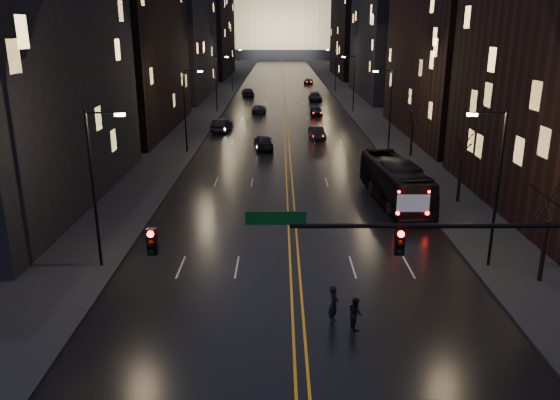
{
  "coord_description": "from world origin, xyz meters",
  "views": [
    {
      "loc": [
        -0.86,
        -18.45,
        12.99
      ],
      "look_at": [
        -0.84,
        10.32,
        3.93
      ],
      "focal_mm": 35.0,
      "sensor_mm": 36.0,
      "label": 1
    }
  ],
  "objects_px": {
    "bus": "(395,182)",
    "oncoming_car_a": "(263,142)",
    "traffic_signal": "(464,254)",
    "oncoming_car_b": "(222,125)",
    "receding_car_a": "(317,133)",
    "pedestrian_b": "(355,313)",
    "pedestrian_a": "(334,305)"
  },
  "relations": [
    {
      "from": "oncoming_car_a",
      "to": "pedestrian_a",
      "type": "distance_m",
      "value": 38.22
    },
    {
      "from": "pedestrian_a",
      "to": "bus",
      "type": "bearing_deg",
      "value": 1.54
    },
    {
      "from": "oncoming_car_a",
      "to": "oncoming_car_b",
      "type": "bearing_deg",
      "value": -68.44
    },
    {
      "from": "receding_car_a",
      "to": "oncoming_car_b",
      "type": "bearing_deg",
      "value": 151.61
    },
    {
      "from": "receding_car_a",
      "to": "pedestrian_b",
      "type": "height_order",
      "value": "pedestrian_b"
    },
    {
      "from": "bus",
      "to": "pedestrian_b",
      "type": "height_order",
      "value": "bus"
    },
    {
      "from": "oncoming_car_b",
      "to": "pedestrian_b",
      "type": "xyz_separation_m",
      "value": [
        11.05,
        -49.34,
        -0.08
      ]
    },
    {
      "from": "pedestrian_b",
      "to": "oncoming_car_a",
      "type": "bearing_deg",
      "value": -7.53
    },
    {
      "from": "traffic_signal",
      "to": "pedestrian_a",
      "type": "height_order",
      "value": "traffic_signal"
    },
    {
      "from": "oncoming_car_a",
      "to": "receding_car_a",
      "type": "bearing_deg",
      "value": -143.89
    },
    {
      "from": "oncoming_car_a",
      "to": "pedestrian_b",
      "type": "distance_m",
      "value": 38.82
    },
    {
      "from": "receding_car_a",
      "to": "pedestrian_b",
      "type": "xyz_separation_m",
      "value": [
        -1.18,
        -44.39,
        0.02
      ]
    },
    {
      "from": "bus",
      "to": "oncoming_car_a",
      "type": "distance_m",
      "value": 22.36
    },
    {
      "from": "traffic_signal",
      "to": "bus",
      "type": "height_order",
      "value": "traffic_signal"
    },
    {
      "from": "oncoming_car_a",
      "to": "oncoming_car_b",
      "type": "xyz_separation_m",
      "value": [
        -5.81,
        10.87,
        0.0
      ]
    },
    {
      "from": "traffic_signal",
      "to": "pedestrian_a",
      "type": "distance_m",
      "value": 7.16
    },
    {
      "from": "pedestrian_a",
      "to": "pedestrian_b",
      "type": "height_order",
      "value": "pedestrian_a"
    },
    {
      "from": "oncoming_car_a",
      "to": "receding_car_a",
      "type": "relative_size",
      "value": 1.1
    },
    {
      "from": "oncoming_car_a",
      "to": "receding_car_a",
      "type": "distance_m",
      "value": 8.74
    },
    {
      "from": "pedestrian_a",
      "to": "oncoming_car_a",
      "type": "bearing_deg",
      "value": 27.41
    },
    {
      "from": "traffic_signal",
      "to": "bus",
      "type": "bearing_deg",
      "value": 84.38
    },
    {
      "from": "oncoming_car_a",
      "to": "bus",
      "type": "bearing_deg",
      "value": 112.3
    },
    {
      "from": "receding_car_a",
      "to": "pedestrian_b",
      "type": "relative_size",
      "value": 2.95
    },
    {
      "from": "traffic_signal",
      "to": "oncoming_car_b",
      "type": "xyz_separation_m",
      "value": [
        -14.41,
        52.77,
        -4.26
      ]
    },
    {
      "from": "traffic_signal",
      "to": "receding_car_a",
      "type": "height_order",
      "value": "traffic_signal"
    },
    {
      "from": "receding_car_a",
      "to": "traffic_signal",
      "type": "bearing_deg",
      "value": -93.79
    },
    {
      "from": "traffic_signal",
      "to": "bus",
      "type": "distance_m",
      "value": 22.71
    },
    {
      "from": "bus",
      "to": "oncoming_car_a",
      "type": "height_order",
      "value": "bus"
    },
    {
      "from": "oncoming_car_a",
      "to": "traffic_signal",
      "type": "bearing_deg",
      "value": 95.01
    },
    {
      "from": "traffic_signal",
      "to": "oncoming_car_a",
      "type": "bearing_deg",
      "value": 101.59
    },
    {
      "from": "traffic_signal",
      "to": "pedestrian_b",
      "type": "relative_size",
      "value": 11.35
    },
    {
      "from": "traffic_signal",
      "to": "pedestrian_a",
      "type": "bearing_deg",
      "value": 137.56
    }
  ]
}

